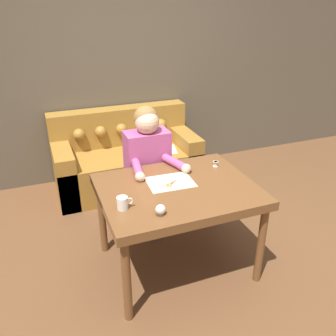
% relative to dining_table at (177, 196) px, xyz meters
% --- Properties ---
extents(ground_plane, '(16.00, 16.00, 0.00)m').
position_rel_dining_table_xyz_m(ground_plane, '(0.08, -0.00, -0.66)').
color(ground_plane, brown).
extents(wall_back, '(8.00, 0.06, 2.60)m').
position_rel_dining_table_xyz_m(wall_back, '(0.08, 1.94, 0.64)').
color(wall_back, brown).
rests_on(wall_back, ground_plane).
extents(dining_table, '(1.17, 0.92, 0.74)m').
position_rel_dining_table_xyz_m(dining_table, '(0.00, 0.00, 0.00)').
color(dining_table, brown).
rests_on(dining_table, ground_plane).
extents(couch, '(1.62, 0.79, 0.88)m').
position_rel_dining_table_xyz_m(couch, '(-0.01, 1.54, -0.35)').
color(couch, olive).
rests_on(couch, ground_plane).
extents(person, '(0.47, 0.58, 1.21)m').
position_rel_dining_table_xyz_m(person, '(-0.05, 0.58, -0.04)').
color(person, '#33281E').
rests_on(person, ground_plane).
extents(pattern_paper_main, '(0.37, 0.29, 0.00)m').
position_rel_dining_table_xyz_m(pattern_paper_main, '(-0.02, 0.09, 0.08)').
color(pattern_paper_main, beige).
rests_on(pattern_paper_main, dining_table).
extents(scissors, '(0.23, 0.19, 0.01)m').
position_rel_dining_table_xyz_m(scissors, '(-0.02, 0.06, 0.08)').
color(scissors, silver).
rests_on(scissors, dining_table).
extents(mug, '(0.11, 0.08, 0.09)m').
position_rel_dining_table_xyz_m(mug, '(-0.46, -0.15, 0.12)').
color(mug, silver).
rests_on(mug, dining_table).
extents(thread_spool, '(0.04, 0.04, 0.05)m').
position_rel_dining_table_xyz_m(thread_spool, '(0.44, 0.22, 0.10)').
color(thread_spool, beige).
rests_on(thread_spool, dining_table).
extents(pin_cushion, '(0.07, 0.07, 0.07)m').
position_rel_dining_table_xyz_m(pin_cushion, '(-0.25, -0.31, 0.11)').
color(pin_cushion, '#4C3828').
rests_on(pin_cushion, dining_table).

